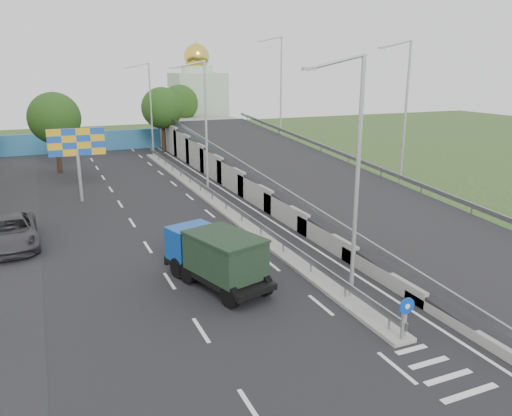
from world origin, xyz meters
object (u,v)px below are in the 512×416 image
lamp_post_near (354,169)px  dump_truck (215,255)px  lamp_post_mid (204,121)px  church (198,99)px  billboard (77,146)px  sign_bollard (405,318)px  lamp_post_far (149,104)px  parked_car_c (10,232)px

lamp_post_near → dump_truck: size_ratio=1.61×
dump_truck → lamp_post_mid: bearing=56.9°
church → billboard: 37.23m
sign_bollard → lamp_post_near: 6.12m
church → billboard: bearing=-120.7°
sign_bollard → lamp_post_mid: lamp_post_mid is taller
sign_bollard → lamp_post_far: size_ratio=0.17×
dump_truck → lamp_post_far: bearing=65.7°
lamp_post_mid → dump_truck: 17.41m
lamp_post_mid → church: (9.89, 34.00, -0.50)m
billboard → parked_car_c: (-4.49, -8.77, -3.33)m
lamp_post_mid → dump_truck: bearing=-106.1°
lamp_post_mid → church: church is taller
lamp_post_near → lamp_post_mid: 20.00m
lamp_post_mid → billboard: lamp_post_mid is taller
church → lamp_post_mid: bearing=-106.2°
billboard → parked_car_c: size_ratio=0.90×
church → dump_truck: church is taller
church → parked_car_c: church is taller
sign_bollard → church: church is taller
sign_bollard → lamp_post_far: (0.11, 43.83, 4.77)m
billboard → dump_truck: billboard is taller
lamp_post_far → dump_truck: lamp_post_far is taller
lamp_post_far → church: bearing=54.8°
billboard → dump_truck: (4.42, -18.19, -2.74)m
lamp_post_near → parked_car_c: size_ratio=1.65×
lamp_post_mid → lamp_post_far: bearing=90.0°
lamp_post_far → lamp_post_mid: bearing=-90.0°
sign_bollard → billboard: bearing=109.2°
lamp_post_near → church: 54.90m
church → lamp_post_far: bearing=-125.2°
lamp_post_mid → lamp_post_far: size_ratio=1.00×
lamp_post_mid → sign_bollard: bearing=-90.3°
lamp_post_near → church: size_ratio=0.73×
sign_bollard → parked_car_c: size_ratio=0.27×
billboard → lamp_post_near: bearing=-67.5°
church → parked_car_c: (-23.49, -40.77, -4.46)m
dump_truck → sign_bollard: bearing=-76.0°
lamp_post_far → dump_truck: size_ratio=1.61×
sign_bollard → dump_truck: size_ratio=0.27×
lamp_post_mid → church: bearing=73.8°
lamp_post_near → lamp_post_far: size_ratio=1.00×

